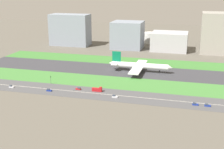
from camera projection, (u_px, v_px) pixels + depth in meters
ground_plane at (109, 69)px, 318.33m from camera, size 800.00×800.00×0.00m
runway at (109, 69)px, 318.32m from camera, size 280.00×46.00×0.10m
grass_median_north at (118, 60)px, 356.27m from camera, size 280.00×36.00×0.10m
grass_median_south at (97, 81)px, 280.36m from camera, size 280.00×36.00×0.10m
highway at (85, 92)px, 250.74m from camera, size 280.00×28.00×0.10m
highway_centerline at (85, 92)px, 250.73m from camera, size 266.00×0.50×0.01m
airliner at (139, 66)px, 308.65m from camera, size 65.00×56.00×19.70m
car_4 at (49, 90)px, 253.33m from camera, size 4.40×1.80×2.00m
truck_0 at (97, 90)px, 252.62m from camera, size 8.40×2.50×4.00m
car_2 at (207, 105)px, 221.77m from camera, size 4.40×1.80×2.00m
car_0 at (11, 87)px, 262.20m from camera, size 4.40×1.80×2.00m
car_3 at (78, 89)px, 257.02m from camera, size 4.40×1.80×2.00m
car_5 at (195, 104)px, 223.93m from camera, size 4.40×1.80×2.00m
car_1 at (115, 96)px, 239.21m from camera, size 4.40×1.80×2.00m
traffic_light at (51, 79)px, 270.76m from camera, size 0.36×0.50×7.20m
terminal_building at (70, 30)px, 439.94m from camera, size 56.45×26.19×44.71m
hangar_building at (128, 35)px, 419.87m from camera, size 41.70×36.65×36.81m
office_tower at (169, 41)px, 407.27m from camera, size 47.07×37.81×24.44m
cargo_warehouse at (221, 33)px, 387.49m from camera, size 48.53×36.52×51.61m
fuel_tank_west at (150, 38)px, 458.19m from camera, size 20.31×20.31×16.31m
fuel_tank_centre at (168, 39)px, 451.44m from camera, size 19.52×19.52×15.88m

